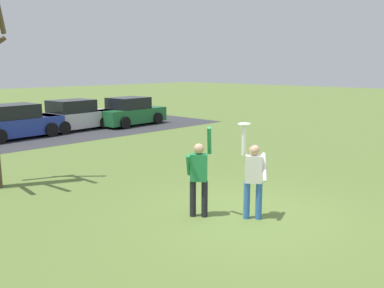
{
  "coord_description": "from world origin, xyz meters",
  "views": [
    {
      "loc": [
        -7.23,
        -5.25,
        3.27
      ],
      "look_at": [
        -0.46,
        1.22,
        1.52
      ],
      "focal_mm": 38.55,
      "sensor_mm": 36.0,
      "label": 1
    }
  ],
  "objects_px": {
    "person_defender": "(199,174)",
    "frisbee_disc": "(244,124)",
    "person_catcher": "(253,175)",
    "parked_car_silver": "(74,116)",
    "parked_car_green": "(130,112)",
    "parked_car_blue": "(15,123)"
  },
  "relations": [
    {
      "from": "frisbee_disc",
      "to": "person_defender",
      "type": "bearing_deg",
      "value": 127.02
    },
    {
      "from": "frisbee_disc",
      "to": "parked_car_green",
      "type": "bearing_deg",
      "value": 61.07
    },
    {
      "from": "parked_car_silver",
      "to": "frisbee_disc",
      "type": "bearing_deg",
      "value": -111.64
    },
    {
      "from": "person_defender",
      "to": "frisbee_disc",
      "type": "height_order",
      "value": "frisbee_disc"
    },
    {
      "from": "parked_car_green",
      "to": "parked_car_blue",
      "type": "bearing_deg",
      "value": 172.61
    },
    {
      "from": "person_catcher",
      "to": "parked_car_green",
      "type": "relative_size",
      "value": 0.49
    },
    {
      "from": "person_catcher",
      "to": "parked_car_blue",
      "type": "bearing_deg",
      "value": -40.7
    },
    {
      "from": "parked_car_silver",
      "to": "parked_car_green",
      "type": "xyz_separation_m",
      "value": [
        3.22,
        -0.67,
        0.0
      ]
    },
    {
      "from": "frisbee_disc",
      "to": "parked_car_blue",
      "type": "height_order",
      "value": "frisbee_disc"
    },
    {
      "from": "parked_car_blue",
      "to": "parked_car_silver",
      "type": "xyz_separation_m",
      "value": [
        3.28,
        0.38,
        0.0
      ]
    },
    {
      "from": "person_defender",
      "to": "frisbee_disc",
      "type": "xyz_separation_m",
      "value": [
        0.58,
        -0.77,
        1.11
      ]
    },
    {
      "from": "person_catcher",
      "to": "frisbee_disc",
      "type": "xyz_separation_m",
      "value": [
        -0.14,
        0.18,
        1.11
      ]
    },
    {
      "from": "person_catcher",
      "to": "frisbee_disc",
      "type": "relative_size",
      "value": 7.81
    },
    {
      "from": "person_catcher",
      "to": "person_defender",
      "type": "xyz_separation_m",
      "value": [
        -0.71,
        0.95,
        -0.0
      ]
    },
    {
      "from": "frisbee_disc",
      "to": "parked_car_silver",
      "type": "height_order",
      "value": "frisbee_disc"
    },
    {
      "from": "parked_car_silver",
      "to": "parked_car_green",
      "type": "bearing_deg",
      "value": -16.53
    },
    {
      "from": "parked_car_green",
      "to": "person_catcher",
      "type": "bearing_deg",
      "value": -123.01
    },
    {
      "from": "person_defender",
      "to": "parked_car_silver",
      "type": "height_order",
      "value": "person_defender"
    },
    {
      "from": "person_catcher",
      "to": "parked_car_silver",
      "type": "xyz_separation_m",
      "value": [
        4.18,
        14.49,
        -0.25
      ]
    },
    {
      "from": "person_defender",
      "to": "frisbee_disc",
      "type": "relative_size",
      "value": 7.68
    },
    {
      "from": "parked_car_blue",
      "to": "parked_car_green",
      "type": "height_order",
      "value": "same"
    },
    {
      "from": "person_catcher",
      "to": "parked_car_silver",
      "type": "relative_size",
      "value": 0.49
    }
  ]
}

